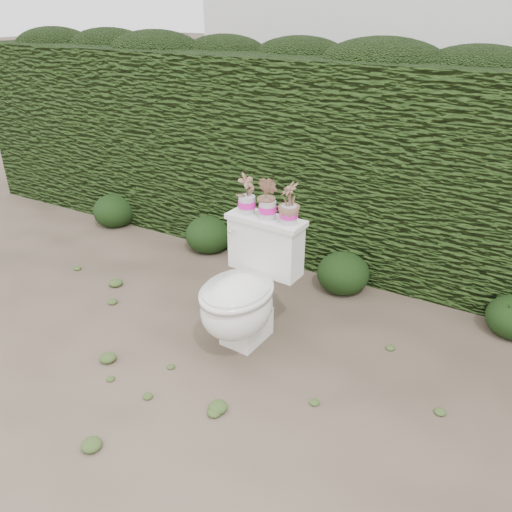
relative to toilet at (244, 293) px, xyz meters
The scene contains 9 objects.
ground 0.43m from the toilet, 10.25° to the right, with size 60.00×60.00×0.00m, color #786552.
hedge 1.64m from the toilet, 81.54° to the left, with size 8.00×1.00×1.60m, color #314E1A.
toilet is the anchor object (origin of this frame).
potted_plant_left 0.61m from the toilet, 116.62° to the left, with size 0.13×0.09×0.24m, color #376F22.
potted_plant_center 0.60m from the toilet, 83.44° to the left, with size 0.14×0.11×0.25m, color #376F22.
potted_plant_right 0.61m from the toilet, 52.31° to the left, with size 0.13×0.13×0.24m, color #376F22.
liriope_clump_0 2.33m from the toilet, 154.12° to the left, with size 0.41×0.41×0.33m, color #1C3412.
liriope_clump_1 1.41m from the toilet, 133.89° to the left, with size 0.41×0.41×0.33m, color #1C3412.
liriope_clump_2 1.00m from the toilet, 71.74° to the left, with size 0.40×0.40×0.32m, color #1C3412.
Camera 1 is at (1.13, -2.22, 1.95)m, focal length 35.00 mm.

